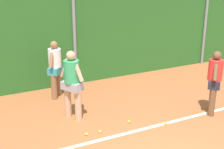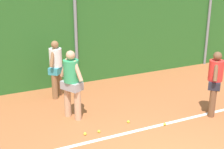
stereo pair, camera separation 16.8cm
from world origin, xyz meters
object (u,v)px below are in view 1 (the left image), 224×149
object	(u,v)px
tennis_ball_2	(224,89)
tennis_ball_3	(86,134)
tennis_ball_9	(129,122)
tennis_ball_10	(100,132)
tennis_ball_7	(216,90)
player_midcourt	(72,81)
tennis_ball_1	(165,124)
player_foreground_near	(214,79)
player_backcourt_far	(55,66)

from	to	relation	value
tennis_ball_2	tennis_ball_3	distance (m)	4.87
tennis_ball_9	tennis_ball_10	xyz separation A→B (m)	(-0.83, -0.13, 0.00)
tennis_ball_3	tennis_ball_7	xyz separation A→B (m)	(4.56, 0.74, 0.00)
tennis_ball_2	tennis_ball_7	world-z (taller)	same
player_midcourt	tennis_ball_1	distance (m)	2.47
tennis_ball_9	tennis_ball_1	bearing A→B (deg)	-33.27
tennis_ball_2	tennis_ball_7	xyz separation A→B (m)	(-0.26, 0.08, 0.00)
player_foreground_near	tennis_ball_3	size ratio (longest dim) A/B	25.07
player_midcourt	tennis_ball_7	size ratio (longest dim) A/B	26.35
player_foreground_near	tennis_ball_1	size ratio (longest dim) A/B	25.07
player_midcourt	tennis_ball_2	world-z (taller)	player_midcourt
tennis_ball_2	tennis_ball_9	bearing A→B (deg)	-171.46
tennis_ball_3	player_foreground_near	bearing A→B (deg)	-6.05
player_foreground_near	player_midcourt	size ratio (longest dim) A/B	0.95
tennis_ball_7	tennis_ball_9	distance (m)	3.46
player_foreground_near	tennis_ball_10	size ratio (longest dim) A/B	25.07
tennis_ball_1	tennis_ball_9	size ratio (longest dim) A/B	1.00
tennis_ball_3	tennis_ball_10	distance (m)	0.33
tennis_ball_2	player_foreground_near	bearing A→B (deg)	-145.84
tennis_ball_1	tennis_ball_9	world-z (taller)	same
player_foreground_near	tennis_ball_3	distance (m)	3.48
player_backcourt_far	tennis_ball_3	distance (m)	2.61
player_midcourt	tennis_ball_1	xyz separation A→B (m)	(1.85, -1.33, -0.94)
player_foreground_near	tennis_ball_3	world-z (taller)	player_foreground_near
tennis_ball_2	tennis_ball_9	xyz separation A→B (m)	(-3.67, -0.55, 0.00)
player_foreground_near	player_midcourt	xyz separation A→B (m)	(-3.30, 1.31, 0.05)
player_backcourt_far	tennis_ball_10	world-z (taller)	player_backcourt_far
player_foreground_near	tennis_ball_10	world-z (taller)	player_foreground_near
tennis_ball_3	tennis_ball_9	size ratio (longest dim) A/B	1.00
tennis_ball_2	tennis_ball_3	bearing A→B (deg)	-172.29
tennis_ball_2	tennis_ball_10	xyz separation A→B (m)	(-4.50, -0.68, 0.00)
player_backcourt_far	tennis_ball_2	world-z (taller)	player_backcourt_far
player_foreground_near	tennis_ball_3	xyz separation A→B (m)	(-3.34, 0.35, -0.90)
player_midcourt	tennis_ball_9	world-z (taller)	player_midcourt
tennis_ball_2	player_backcourt_far	bearing A→B (deg)	159.38
tennis_ball_7	player_backcourt_far	bearing A→B (deg)	159.20
player_midcourt	tennis_ball_2	xyz separation A→B (m)	(4.79, -0.30, -0.94)
tennis_ball_10	tennis_ball_1	bearing A→B (deg)	-12.51
player_midcourt	tennis_ball_10	bearing A→B (deg)	167.63
player_backcourt_far	tennis_ball_10	size ratio (longest dim) A/B	25.21
player_backcourt_far	tennis_ball_9	distance (m)	2.74
player_foreground_near	tennis_ball_1	distance (m)	1.71
tennis_ball_1	player_midcourt	bearing A→B (deg)	144.22
tennis_ball_2	tennis_ball_3	world-z (taller)	same
player_foreground_near	tennis_ball_9	distance (m)	2.40
player_foreground_near	tennis_ball_7	world-z (taller)	player_foreground_near
player_foreground_near	tennis_ball_10	distance (m)	3.16
player_foreground_near	player_midcourt	distance (m)	3.55
tennis_ball_1	tennis_ball_2	world-z (taller)	same
tennis_ball_9	tennis_ball_10	world-z (taller)	same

